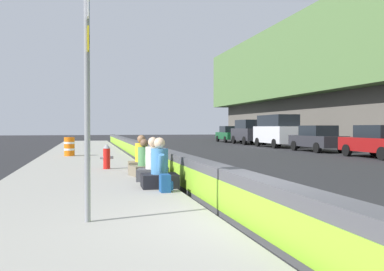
{
  "coord_description": "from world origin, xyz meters",
  "views": [
    {
      "loc": [
        -5.99,
        2.52,
        1.61
      ],
      "look_at": [
        7.42,
        -0.85,
        1.33
      ],
      "focal_mm": 38.99,
      "sensor_mm": 36.0,
      "label": 1
    }
  ],
  "objects": [
    {
      "name": "backpack",
      "position": [
        3.25,
        0.81,
        0.33
      ],
      "size": [
        0.32,
        0.28,
        0.4
      ],
      "color": "navy",
      "rests_on": "sidewalk_strip"
    },
    {
      "name": "seated_person_rear",
      "position": [
        6.57,
        0.85,
        0.49
      ],
      "size": [
        0.85,
        0.93,
        1.11
      ],
      "color": "#706651",
      "rests_on": "sidewalk_strip"
    },
    {
      "name": "parked_car_far",
      "position": [
        30.47,
        -12.12,
        1.18
      ],
      "size": [
        4.85,
        2.17,
        2.28
      ],
      "color": "#28282D",
      "rests_on": "ground_plane"
    },
    {
      "name": "seated_person_middle",
      "position": [
        5.35,
        0.77,
        0.51
      ],
      "size": [
        0.89,
        0.99,
        1.19
      ],
      "color": "#424247",
      "rests_on": "sidewalk_strip"
    },
    {
      "name": "seated_person_far",
      "position": [
        7.77,
        0.79,
        0.52
      ],
      "size": [
        0.78,
        0.9,
        1.2
      ],
      "color": "#706651",
      "rests_on": "sidewalk_strip"
    },
    {
      "name": "fire_hydrant",
      "position": [
        8.87,
        1.87,
        0.59
      ],
      "size": [
        0.26,
        0.46,
        0.88
      ],
      "color": "red",
      "rests_on": "sidewalk_strip"
    },
    {
      "name": "sidewalk_strip",
      "position": [
        0.0,
        2.65,
        0.07
      ],
      "size": [
        80.0,
        4.4,
        0.14
      ],
      "primitive_type": "cube",
      "color": "gray",
      "rests_on": "ground_plane"
    },
    {
      "name": "ground_plane",
      "position": [
        0.0,
        0.0,
        0.0
      ],
      "size": [
        160.0,
        160.0,
        0.0
      ],
      "primitive_type": "plane",
      "color": "#232326",
      "rests_on": "ground"
    },
    {
      "name": "jersey_barrier",
      "position": [
        0.0,
        0.0,
        0.42
      ],
      "size": [
        76.0,
        0.45,
        0.85
      ],
      "color": "#47474C",
      "rests_on": "ground_plane"
    },
    {
      "name": "parked_car_third",
      "position": [
        12.59,
        -12.16,
        0.86
      ],
      "size": [
        4.51,
        1.97,
        1.71
      ],
      "color": "maroon",
      "rests_on": "ground_plane"
    },
    {
      "name": "construction_barrel",
      "position": [
        16.04,
        3.41,
        0.62
      ],
      "size": [
        0.54,
        0.54,
        0.95
      ],
      "color": "orange",
      "rests_on": "sidewalk_strip"
    },
    {
      "name": "route_sign_post",
      "position": [
        0.63,
        2.52,
        2.21
      ],
      "size": [
        0.44,
        0.09,
        3.6
      ],
      "color": "gray",
      "rests_on": "sidewalk_strip"
    },
    {
      "name": "parked_car_midline",
      "position": [
        24.37,
        -12.08,
        1.35
      ],
      "size": [
        5.12,
        2.14,
        2.56
      ],
      "color": "silver",
      "rests_on": "ground_plane"
    },
    {
      "name": "seated_person_foreground",
      "position": [
        4.0,
        0.82,
        0.52
      ],
      "size": [
        0.78,
        0.9,
        1.22
      ],
      "color": "black",
      "rests_on": "sidewalk_strip"
    },
    {
      "name": "parked_car_farther",
      "position": [
        35.94,
        -12.14,
        0.86
      ],
      "size": [
        4.55,
        2.06,
        1.71
      ],
      "color": "#145128",
      "rests_on": "ground_plane"
    },
    {
      "name": "parked_car_fourth",
      "position": [
        18.38,
        -12.07,
        0.86
      ],
      "size": [
        4.51,
        1.97,
        1.71
      ],
      "color": "#28282D",
      "rests_on": "ground_plane"
    }
  ]
}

